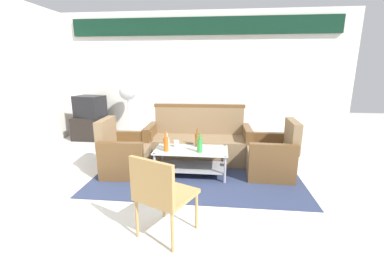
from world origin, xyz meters
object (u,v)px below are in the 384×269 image
armchair_left (125,155)px  tv_stand (92,128)px  bottle_clear (167,143)px  coffee_table (191,158)px  couch (198,143)px  bottle_green (200,145)px  wicker_chair (161,191)px  armchair_right (272,157)px  cup (176,144)px  bottle_orange (166,144)px  television (90,106)px  pedestal_fan (128,95)px  bottle_brown (197,140)px

armchair_left → tv_stand: size_ratio=1.06×
armchair_left → bottle_clear: (0.66, 0.04, 0.21)m
coffee_table → couch: bearing=85.8°
bottle_clear → bottle_green: 0.53m
tv_stand → wicker_chair: wicker_chair is taller
armchair_right → cup: size_ratio=8.50×
armchair_left → tv_stand: armchair_left is taller
couch → wicker_chair: couch is taller
armchair_right → wicker_chair: 2.16m
bottle_orange → cup: bottle_orange is taller
bottle_orange → wicker_chair: 1.46m
coffee_table → television: 3.11m
couch → bottle_orange: (-0.41, -0.80, 0.21)m
armchair_left → bottle_orange: (0.68, -0.10, 0.24)m
bottle_clear → bottle_green: (0.51, -0.13, 0.02)m
coffee_table → pedestal_fan: (-1.62, 1.85, 0.74)m
television → pedestal_fan: (0.87, 0.05, 0.25)m
wicker_chair → television: bearing=150.6°
television → pedestal_fan: 0.91m
armchair_right → pedestal_fan: size_ratio=0.67×
armchair_right → armchair_left: bearing=95.8°
pedestal_fan → bottle_brown: bearing=-44.9°
coffee_table → wicker_chair: bearing=-94.1°
wicker_chair → armchair_left: bearing=146.3°
armchair_right → bottle_green: bearing=104.6°
bottle_brown → bottle_orange: bottle_orange is taller
armchair_right → cup: (-1.47, -0.02, 0.17)m
bottle_brown → couch: bearing=93.3°
armchair_right → wicker_chair: (-1.33, -1.69, 0.21)m
couch → bottle_green: (0.09, -0.79, 0.20)m
bottle_clear → cup: bearing=37.2°
cup → pedestal_fan: size_ratio=0.08×
bottle_brown → bottle_clear: bottle_brown is taller
armchair_right → bottle_clear: bearing=96.1°
armchair_left → wicker_chair: armchair_left is taller
coffee_table → wicker_chair: (-0.11, -1.57, 0.22)m
couch → television: 2.81m
bottle_clear → cup: bottle_clear is taller
armchair_right → television: 4.10m
bottle_brown → bottle_clear: 0.48m
armchair_right → pedestal_fan: bearing=60.6°
cup → tv_stand: size_ratio=0.12×
couch → television: television is taller
bottle_orange → television: television is taller
couch → cup: couch is taller
tv_stand → television: bearing=76.2°
coffee_table → bottle_orange: (-0.36, -0.12, 0.25)m
bottle_green → cup: (-0.38, 0.23, -0.06)m
armchair_right → tv_stand: armchair_right is taller
couch → television: size_ratio=2.64×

